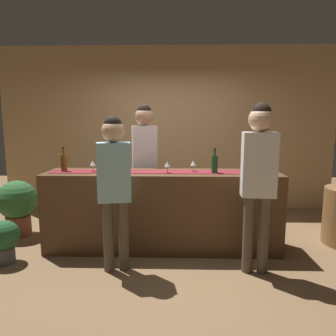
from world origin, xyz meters
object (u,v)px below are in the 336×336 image
(wine_bottle_amber, at_px, (64,163))
(bartender, at_px, (145,153))
(wine_bottle_green, at_px, (215,164))
(potted_plant_small, at_px, (4,239))
(potted_plant_tall, at_px, (17,204))
(wine_glass_near_customer, at_px, (193,163))
(wine_glass_far_end, at_px, (93,163))
(customer_sipping, at_px, (259,169))
(wine_glass_mid_counter, at_px, (167,164))
(customer_browsing, at_px, (114,178))

(wine_bottle_amber, bearing_deg, bartender, 31.85)
(wine_bottle_green, distance_m, potted_plant_small, 2.56)
(potted_plant_tall, bearing_deg, wine_glass_near_customer, -8.14)
(wine_bottle_amber, distance_m, potted_plant_small, 1.08)
(wine_glass_far_end, relative_size, customer_sipping, 0.08)
(bartender, relative_size, customer_sipping, 1.03)
(potted_plant_tall, bearing_deg, potted_plant_small, -71.68)
(customer_sipping, bearing_deg, wine_glass_near_customer, 139.37)
(customer_sipping, height_order, potted_plant_small, customer_sipping)
(wine_bottle_green, height_order, potted_plant_tall, wine_bottle_green)
(wine_glass_mid_counter, relative_size, bartender, 0.08)
(bartender, xyz_separation_m, potted_plant_small, (-1.49, -1.05, -0.87))
(wine_bottle_green, xyz_separation_m, wine_bottle_amber, (-1.85, 0.06, 0.00))
(wine_glass_near_customer, distance_m, potted_plant_tall, 2.53)
(wine_glass_mid_counter, xyz_separation_m, customer_browsing, (-0.53, -0.52, -0.07))
(wine_glass_far_end, height_order, potted_plant_tall, wine_glass_far_end)
(wine_bottle_green, relative_size, potted_plant_small, 0.61)
(wine_glass_far_end, xyz_separation_m, potted_plant_small, (-0.91, -0.45, -0.80))
(wine_glass_near_customer, height_order, potted_plant_tall, wine_glass_near_customer)
(wine_glass_mid_counter, bearing_deg, wine_bottle_green, 2.60)
(wine_glass_far_end, bearing_deg, potted_plant_small, -153.78)
(customer_sipping, height_order, potted_plant_tall, customer_sipping)
(wine_glass_near_customer, bearing_deg, customer_sipping, -44.76)
(wine_bottle_amber, bearing_deg, wine_glass_near_customer, 0.99)
(wine_glass_mid_counter, xyz_separation_m, customer_sipping, (0.95, -0.52, 0.03))
(wine_bottle_amber, relative_size, wine_glass_near_customer, 2.10)
(wine_glass_near_customer, height_order, bartender, bartender)
(bartender, bearing_deg, potted_plant_tall, -6.71)
(wine_bottle_amber, relative_size, wine_glass_mid_counter, 2.10)
(wine_glass_far_end, xyz_separation_m, customer_browsing, (0.38, -0.58, -0.07))
(wine_glass_far_end, height_order, customer_browsing, customer_browsing)
(wine_glass_far_end, bearing_deg, customer_sipping, -17.23)
(customer_sipping, distance_m, potted_plant_small, 2.90)
(wine_bottle_green, height_order, wine_glass_near_customer, wine_bottle_green)
(customer_browsing, distance_m, potted_plant_small, 1.49)
(wine_bottle_amber, distance_m, wine_glass_mid_counter, 1.28)
(wine_glass_mid_counter, bearing_deg, potted_plant_small, -168.01)
(wine_glass_near_customer, distance_m, wine_glass_far_end, 1.24)
(wine_glass_near_customer, xyz_separation_m, customer_browsing, (-0.85, -0.63, -0.07))
(wine_glass_mid_counter, distance_m, potted_plant_tall, 2.25)
(wine_glass_mid_counter, relative_size, customer_browsing, 0.09)
(wine_bottle_green, bearing_deg, wine_glass_near_customer, 161.53)
(wine_bottle_green, bearing_deg, customer_sipping, -54.86)
(wine_glass_far_end, xyz_separation_m, bartender, (0.58, 0.60, 0.07))
(wine_glass_far_end, distance_m, bartender, 0.84)
(wine_bottle_amber, distance_m, wine_glass_far_end, 0.36)
(wine_glass_mid_counter, bearing_deg, potted_plant_tall, 167.81)
(wine_glass_mid_counter, bearing_deg, wine_glass_near_customer, 19.01)
(wine_bottle_green, xyz_separation_m, wine_glass_far_end, (-1.48, 0.04, -0.01))
(wine_glass_mid_counter, relative_size, customer_sipping, 0.08)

